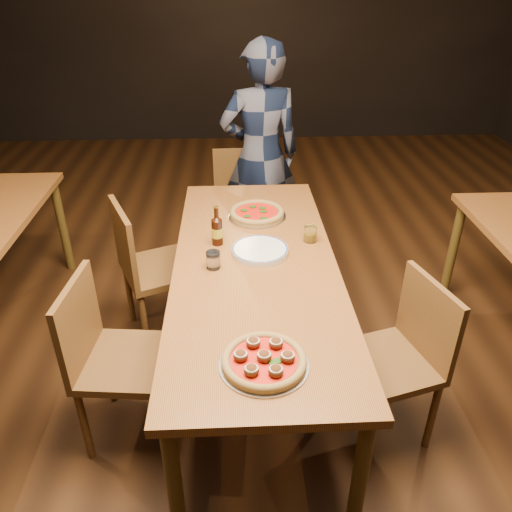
{
  "coord_description": "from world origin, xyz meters",
  "views": [
    {
      "loc": [
        -0.1,
        -2.09,
        2.02
      ],
      "look_at": [
        0.0,
        -0.05,
        0.82
      ],
      "focal_mm": 35.0,
      "sensor_mm": 36.0,
      "label": 1
    }
  ],
  "objects_px": {
    "table_main": "(256,275)",
    "pizza_margherita": "(257,213)",
    "plate_stack": "(260,251)",
    "amber_glass": "(310,234)",
    "chair_end": "(243,209)",
    "pizza_meatball": "(264,360)",
    "beer_bottle": "(217,231)",
    "water_glass": "(213,260)",
    "diner": "(260,156)",
    "chair_main_nw": "(127,360)",
    "chair_main_sw": "(162,267)",
    "chair_main_e": "(386,362)"
  },
  "relations": [
    {
      "from": "pizza_meatball",
      "to": "pizza_margherita",
      "type": "relative_size",
      "value": 0.98
    },
    {
      "from": "chair_main_sw",
      "to": "pizza_margherita",
      "type": "relative_size",
      "value": 2.73
    },
    {
      "from": "plate_stack",
      "to": "water_glass",
      "type": "height_order",
      "value": "water_glass"
    },
    {
      "from": "chair_main_nw",
      "to": "diner",
      "type": "height_order",
      "value": "diner"
    },
    {
      "from": "table_main",
      "to": "pizza_margherita",
      "type": "xyz_separation_m",
      "value": [
        0.03,
        0.53,
        0.09
      ]
    },
    {
      "from": "chair_main_e",
      "to": "plate_stack",
      "type": "bearing_deg",
      "value": -147.06
    },
    {
      "from": "table_main",
      "to": "chair_main_e",
      "type": "height_order",
      "value": "chair_main_e"
    },
    {
      "from": "chair_end",
      "to": "pizza_margherita",
      "type": "bearing_deg",
      "value": -87.29
    },
    {
      "from": "plate_stack",
      "to": "amber_glass",
      "type": "height_order",
      "value": "amber_glass"
    },
    {
      "from": "chair_main_sw",
      "to": "pizza_meatball",
      "type": "bearing_deg",
      "value": -179.12
    },
    {
      "from": "chair_main_nw",
      "to": "pizza_meatball",
      "type": "height_order",
      "value": "chair_main_nw"
    },
    {
      "from": "amber_glass",
      "to": "diner",
      "type": "distance_m",
      "value": 1.21
    },
    {
      "from": "pizza_meatball",
      "to": "plate_stack",
      "type": "distance_m",
      "value": 0.82
    },
    {
      "from": "chair_end",
      "to": "pizza_meatball",
      "type": "relative_size",
      "value": 2.65
    },
    {
      "from": "plate_stack",
      "to": "chair_main_sw",
      "type": "bearing_deg",
      "value": 147.16
    },
    {
      "from": "chair_main_sw",
      "to": "plate_stack",
      "type": "xyz_separation_m",
      "value": [
        0.56,
        -0.36,
        0.3
      ]
    },
    {
      "from": "pizza_meatball",
      "to": "beer_bottle",
      "type": "height_order",
      "value": "beer_bottle"
    },
    {
      "from": "chair_main_nw",
      "to": "table_main",
      "type": "bearing_deg",
      "value": -55.54
    },
    {
      "from": "beer_bottle",
      "to": "water_glass",
      "type": "bearing_deg",
      "value": -93.73
    },
    {
      "from": "pizza_meatball",
      "to": "plate_stack",
      "type": "relative_size",
      "value": 1.16
    },
    {
      "from": "chair_main_sw",
      "to": "pizza_margherita",
      "type": "distance_m",
      "value": 0.65
    },
    {
      "from": "chair_main_nw",
      "to": "beer_bottle",
      "type": "distance_m",
      "value": 0.78
    },
    {
      "from": "chair_end",
      "to": "beer_bottle",
      "type": "height_order",
      "value": "beer_bottle"
    },
    {
      "from": "chair_main_e",
      "to": "diner",
      "type": "bearing_deg",
      "value": 179.12
    },
    {
      "from": "chair_main_nw",
      "to": "water_glass",
      "type": "distance_m",
      "value": 0.61
    },
    {
      "from": "beer_bottle",
      "to": "water_glass",
      "type": "xyz_separation_m",
      "value": [
        -0.02,
        -0.24,
        -0.03
      ]
    },
    {
      "from": "water_glass",
      "to": "diner",
      "type": "relative_size",
      "value": 0.05
    },
    {
      "from": "table_main",
      "to": "plate_stack",
      "type": "xyz_separation_m",
      "value": [
        0.03,
        0.1,
        0.09
      ]
    },
    {
      "from": "pizza_margherita",
      "to": "water_glass",
      "type": "bearing_deg",
      "value": -113.14
    },
    {
      "from": "table_main",
      "to": "chair_main_nw",
      "type": "distance_m",
      "value": 0.73
    },
    {
      "from": "chair_main_nw",
      "to": "chair_end",
      "type": "bearing_deg",
      "value": -13.7
    },
    {
      "from": "pizza_meatball",
      "to": "table_main",
      "type": "bearing_deg",
      "value": 89.73
    },
    {
      "from": "chair_main_e",
      "to": "pizza_margherita",
      "type": "xyz_separation_m",
      "value": [
        -0.55,
        0.91,
        0.34
      ]
    },
    {
      "from": "chair_main_nw",
      "to": "amber_glass",
      "type": "height_order",
      "value": "chair_main_nw"
    },
    {
      "from": "table_main",
      "to": "chair_main_e",
      "type": "bearing_deg",
      "value": -33.59
    },
    {
      "from": "beer_bottle",
      "to": "amber_glass",
      "type": "distance_m",
      "value": 0.49
    },
    {
      "from": "water_glass",
      "to": "amber_glass",
      "type": "height_order",
      "value": "same"
    },
    {
      "from": "plate_stack",
      "to": "water_glass",
      "type": "relative_size",
      "value": 3.32
    },
    {
      "from": "table_main",
      "to": "diner",
      "type": "xyz_separation_m",
      "value": [
        0.1,
        1.41,
        0.13
      ]
    },
    {
      "from": "amber_glass",
      "to": "diner",
      "type": "relative_size",
      "value": 0.05
    },
    {
      "from": "table_main",
      "to": "plate_stack",
      "type": "relative_size",
      "value": 6.99
    },
    {
      "from": "chair_main_sw",
      "to": "pizza_margherita",
      "type": "xyz_separation_m",
      "value": [
        0.57,
        0.06,
        0.31
      ]
    },
    {
      "from": "pizza_margherita",
      "to": "beer_bottle",
      "type": "relative_size",
      "value": 1.63
    },
    {
      "from": "chair_main_e",
      "to": "chair_end",
      "type": "xyz_separation_m",
      "value": [
        -0.62,
        1.68,
        0.01
      ]
    },
    {
      "from": "chair_end",
      "to": "water_glass",
      "type": "xyz_separation_m",
      "value": [
        -0.17,
        -1.32,
        0.35
      ]
    },
    {
      "from": "chair_main_nw",
      "to": "chair_end",
      "type": "relative_size",
      "value": 1.01
    },
    {
      "from": "plate_stack",
      "to": "beer_bottle",
      "type": "xyz_separation_m",
      "value": [
        -0.22,
        0.11,
        0.06
      ]
    },
    {
      "from": "pizza_margherita",
      "to": "beer_bottle",
      "type": "bearing_deg",
      "value": -124.8
    },
    {
      "from": "plate_stack",
      "to": "diner",
      "type": "relative_size",
      "value": 0.18
    },
    {
      "from": "table_main",
      "to": "chair_end",
      "type": "xyz_separation_m",
      "value": [
        -0.03,
        1.29,
        -0.24
      ]
    }
  ]
}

